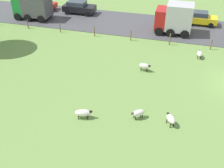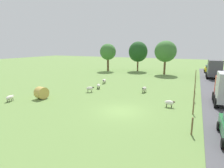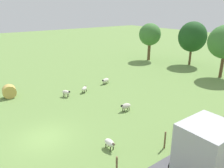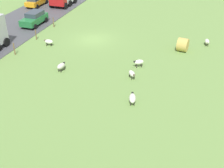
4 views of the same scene
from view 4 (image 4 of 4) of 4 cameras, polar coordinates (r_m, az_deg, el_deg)
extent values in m
plane|color=#6B8E47|center=(34.57, -3.62, 8.62)|extent=(160.00, 160.00, 0.00)
cube|color=#47474C|center=(39.79, -18.95, 10.13)|extent=(8.00, 80.00, 0.06)
ellipsoid|color=white|center=(33.43, -12.17, 8.05)|extent=(0.95, 0.52, 0.47)
ellipsoid|color=brown|center=(33.58, -12.87, 8.27)|extent=(0.27, 0.19, 0.20)
cylinder|color=#2D2823|center=(33.56, -12.60, 7.48)|extent=(0.07, 0.07, 0.31)
cylinder|color=#2D2823|center=(33.77, -12.41, 7.65)|extent=(0.07, 0.07, 0.31)
cylinder|color=#2D2823|center=(33.34, -11.81, 7.41)|extent=(0.07, 0.07, 0.31)
cylinder|color=#2D2823|center=(33.55, -11.62, 7.58)|extent=(0.07, 0.07, 0.31)
ellipsoid|color=silver|center=(34.48, 17.99, 7.88)|extent=(0.63, 1.08, 0.46)
ellipsoid|color=silver|center=(34.00, 18.12, 7.72)|extent=(0.22, 0.29, 0.20)
cylinder|color=#2D2823|center=(34.37, 18.17, 7.19)|extent=(0.07, 0.07, 0.28)
cylinder|color=#2D2823|center=(34.32, 17.75, 7.23)|extent=(0.07, 0.07, 0.28)
cylinder|color=#2D2823|center=(34.87, 18.05, 7.56)|extent=(0.07, 0.07, 0.28)
cylinder|color=#2D2823|center=(34.83, 17.64, 7.61)|extent=(0.07, 0.07, 0.28)
ellipsoid|color=beige|center=(27.83, -9.87, 3.46)|extent=(0.66, 1.06, 0.52)
ellipsoid|color=black|center=(28.11, -9.34, 4.07)|extent=(0.22, 0.28, 0.20)
cylinder|color=#2D2823|center=(28.26, -9.72, 3.12)|extent=(0.07, 0.07, 0.32)
cylinder|color=#2D2823|center=(28.10, -9.25, 2.99)|extent=(0.07, 0.07, 0.32)
cylinder|color=#2D2823|center=(27.88, -10.37, 2.64)|extent=(0.07, 0.07, 0.32)
cylinder|color=#2D2823|center=(27.73, -9.90, 2.52)|extent=(0.07, 0.07, 0.32)
ellipsoid|color=silver|center=(28.22, 5.26, 4.27)|extent=(1.03, 0.89, 0.47)
ellipsoid|color=black|center=(28.04, 4.43, 4.37)|extent=(0.32, 0.29, 0.20)
cylinder|color=#2D2823|center=(28.20, 4.83, 3.46)|extent=(0.07, 0.07, 0.36)
cylinder|color=#2D2823|center=(28.41, 4.66, 3.69)|extent=(0.07, 0.07, 0.36)
cylinder|color=#2D2823|center=(28.35, 5.79, 3.57)|extent=(0.07, 0.07, 0.36)
cylinder|color=#2D2823|center=(28.57, 5.62, 3.81)|extent=(0.07, 0.07, 0.36)
ellipsoid|color=silver|center=(22.93, 3.99, -2.77)|extent=(0.80, 1.27, 0.52)
ellipsoid|color=black|center=(23.33, 4.00, -1.77)|extent=(0.24, 0.30, 0.20)
cylinder|color=#2D2823|center=(23.38, 3.61, -3.00)|extent=(0.07, 0.07, 0.28)
cylinder|color=#2D2823|center=(23.39, 4.31, -3.02)|extent=(0.07, 0.07, 0.28)
cylinder|color=#2D2823|center=(22.85, 3.60, -3.91)|extent=(0.07, 0.07, 0.28)
cylinder|color=#2D2823|center=(22.86, 4.32, -3.93)|extent=(0.07, 0.07, 0.28)
ellipsoid|color=silver|center=(26.29, 3.88, 2.05)|extent=(0.95, 1.06, 0.46)
ellipsoid|color=brown|center=(25.86, 4.27, 1.77)|extent=(0.30, 0.32, 0.20)
cylinder|color=#2D2823|center=(26.28, 4.33, 1.20)|extent=(0.07, 0.07, 0.31)
cylinder|color=#2D2823|center=(26.19, 3.82, 1.11)|extent=(0.07, 0.07, 0.31)
cylinder|color=#2D2823|center=(26.71, 3.89, 1.75)|extent=(0.07, 0.07, 0.31)
cylinder|color=#2D2823|center=(26.63, 3.38, 1.67)|extent=(0.07, 0.07, 0.31)
cylinder|color=tan|center=(32.26, 13.59, 7.43)|extent=(1.24, 1.56, 1.42)
cylinder|color=brown|center=(38.84, -11.31, 11.68)|extent=(0.12, 0.12, 1.27)
cylinder|color=brown|center=(35.41, -14.57, 9.28)|extent=(0.12, 0.12, 1.20)
cylinder|color=brown|center=(32.16, -18.46, 6.48)|extent=(0.12, 0.12, 1.30)
cylinder|color=black|center=(45.80, -9.01, 14.76)|extent=(0.30, 0.96, 0.96)
cylinder|color=black|center=(46.90, -11.73, 14.89)|extent=(0.30, 0.96, 0.96)
cylinder|color=black|center=(47.05, -8.22, 15.26)|extent=(0.30, 0.96, 0.96)
cylinder|color=black|center=(48.12, -10.88, 15.39)|extent=(0.30, 0.96, 0.96)
cylinder|color=black|center=(48.68, -7.24, 15.87)|extent=(0.30, 0.96, 0.96)
cylinder|color=black|center=(34.44, -19.87, 7.66)|extent=(0.30, 0.96, 0.96)
cube|color=orange|center=(48.38, -14.40, 15.28)|extent=(1.71, 4.34, 0.66)
cylinder|color=black|center=(50.05, -14.37, 15.42)|extent=(0.22, 0.64, 0.64)
cylinder|color=black|center=(49.19, -12.61, 15.36)|extent=(0.22, 0.64, 0.64)
cylinder|color=black|center=(47.78, -16.13, 14.44)|extent=(0.22, 0.64, 0.64)
cylinder|color=black|center=(46.87, -14.32, 14.37)|extent=(0.22, 0.64, 0.64)
cube|color=#237238|center=(40.02, -14.90, 12.02)|extent=(1.83, 4.18, 0.77)
cube|color=#333D47|center=(40.07, -14.80, 13.06)|extent=(1.61, 2.30, 0.56)
cylinder|color=black|center=(38.60, -14.69, 10.73)|extent=(0.22, 0.64, 0.64)
cylinder|color=black|center=(39.58, -17.00, 10.90)|extent=(0.22, 0.64, 0.64)
cylinder|color=black|center=(40.77, -12.72, 12.08)|extent=(0.22, 0.64, 0.64)
cylinder|color=black|center=(41.70, -14.96, 12.22)|extent=(0.22, 0.64, 0.64)
camera|label=1|loc=(26.26, 43.32, 23.06)|focal=43.58mm
camera|label=2|loc=(48.98, -4.17, 22.83)|focal=29.00mm
camera|label=3|loc=(43.65, -21.79, 24.31)|focal=35.63mm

